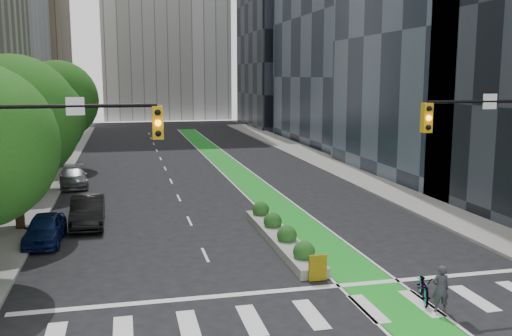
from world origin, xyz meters
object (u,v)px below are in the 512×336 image
bicycle (424,287)px  parked_car_left_near (45,229)px  median_planter (281,235)px  parked_car_left_far (73,177)px  cyclist (441,289)px  parked_car_left_mid (88,211)px

bicycle → parked_car_left_near: parked_car_left_near is taller
median_planter → parked_car_left_far: (-10.54, 16.48, 0.30)m
bicycle → cyclist: size_ratio=1.18×
median_planter → bicycle: (3.00, -7.79, 0.12)m
parked_car_left_near → parked_car_left_mid: (1.76, 2.77, 0.08)m
bicycle → median_planter: bearing=132.5°
parked_car_left_near → parked_car_left_mid: 3.28m
median_planter → bicycle: median_planter is taller
median_planter → parked_car_left_near: (-10.70, 2.41, 0.32)m
median_planter → parked_car_left_mid: 10.34m
cyclist → bicycle: bearing=-80.0°
bicycle → parked_car_left_near: size_ratio=0.46×
median_planter → parked_car_left_far: bearing=122.6°
median_planter → bicycle: 8.35m
parked_car_left_near → parked_car_left_far: size_ratio=0.88×
bicycle → parked_car_left_mid: parked_car_left_mid is taller
parked_car_left_far → median_planter: bearing=-63.7°
parked_car_left_mid → bicycle: bearing=-48.1°
median_planter → parked_car_left_far: size_ratio=2.22×
cyclist → parked_car_left_near: (-13.70, 11.22, -0.11)m
bicycle → parked_car_left_far: (-13.54, 24.26, 0.18)m
parked_car_left_far → bicycle: bearing=-67.2°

